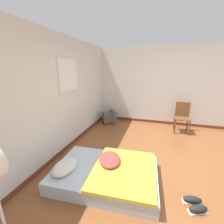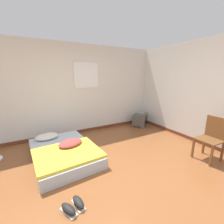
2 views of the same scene
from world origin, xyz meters
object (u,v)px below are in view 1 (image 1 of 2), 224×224
crt_tv (110,117)px  wooden_chair (182,115)px  sneaker_pair (195,204)px  mattress_bed (106,172)px

crt_tv → wooden_chair: 2.38m
crt_tv → wooden_chair: (-0.06, -2.36, 0.31)m
crt_tv → sneaker_pair: crt_tv is taller
mattress_bed → sneaker_pair: 1.40m
crt_tv → sneaker_pair: bearing=-143.1°
crt_tv → mattress_bed: bearing=-163.5°
mattress_bed → sneaker_pair: (-0.16, -1.39, -0.09)m
crt_tv → sneaker_pair: 3.68m
mattress_bed → crt_tv: 2.90m
wooden_chair → sneaker_pair: 2.93m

